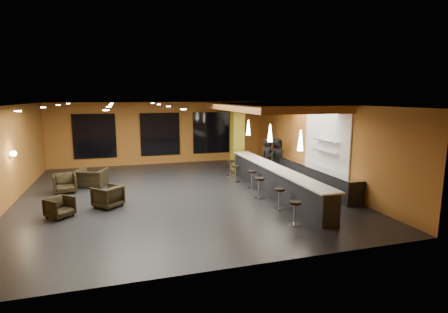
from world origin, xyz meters
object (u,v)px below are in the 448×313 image
object	(u,v)px
armchair_b	(108,196)
bar_stool_5	(231,166)
pendant_2	(248,128)
bar_stool_2	(259,185)
armchair_c	(65,183)
staff_c	(277,156)
staff_a	(267,158)
pendant_1	(270,133)
bar_counter	(274,180)
bar_stool_4	(236,172)
column	(237,137)
armchair_a	(60,207)
prep_counter	(312,176)
armchair_d	(91,178)
pendant_0	(300,140)
bar_stool_1	(279,196)
bar_stool_3	(252,177)
bar_stool_0	(295,210)
staff_b	(269,157)

from	to	relation	value
armchair_b	bar_stool_5	xyz separation A→B (m)	(5.59, 3.37, 0.10)
pendant_2	bar_stool_2	bearing A→B (deg)	-104.03
armchair_b	armchair_c	bearing A→B (deg)	-98.77
staff_c	staff_a	bearing A→B (deg)	-167.72
pendant_1	pendant_2	bearing A→B (deg)	90.00
bar_counter	bar_stool_4	bearing A→B (deg)	114.71
column	armchair_a	distance (m)	9.55
pendant_2	bar_stool_4	size ratio (longest dim) A/B	0.91
prep_counter	bar_stool_5	bearing A→B (deg)	134.70
column	staff_c	world-z (taller)	column
pendant_2	staff_c	xyz separation A→B (m)	(1.60, 0.16, -1.46)
prep_counter	armchair_d	distance (m)	9.45
pendant_0	bar_stool_1	size ratio (longest dim) A/B	0.95
pendant_2	prep_counter	bearing A→B (deg)	-51.34
bar_counter	prep_counter	distance (m)	2.06
pendant_0	armchair_b	distance (m)	6.92
armchair_d	column	bearing A→B (deg)	-146.90
armchair_a	bar_stool_3	size ratio (longest dim) A/B	0.93
armchair_d	bar_stool_5	world-z (taller)	bar_stool_5
armchair_c	prep_counter	bearing A→B (deg)	-21.87
staff_a	armchair_a	size ratio (longest dim) A/B	2.54
armchair_d	bar_stool_0	world-z (taller)	armchair_d
armchair_c	bar_stool_1	xyz separation A→B (m)	(7.32, -4.36, 0.08)
column	bar_stool_5	size ratio (longest dim) A/B	4.59
armchair_a	armchair_c	world-z (taller)	armchair_c
pendant_0	armchair_a	distance (m)	8.14
staff_c	armchair_a	bearing A→B (deg)	179.82
bar_counter	bar_stool_0	world-z (taller)	bar_counter
staff_a	armchair_b	bearing A→B (deg)	-174.64
column	bar_stool_3	xyz separation A→B (m)	(-0.65, -3.84, -1.25)
bar_counter	pendant_2	distance (m)	3.52
prep_counter	bar_stool_4	world-z (taller)	prep_counter
armchair_c	column	bearing A→B (deg)	4.18
bar_stool_2	armchair_b	bearing A→B (deg)	174.23
staff_a	armchair_a	distance (m)	9.23
staff_a	bar_stool_0	bearing A→B (deg)	-121.02
bar_stool_4	bar_stool_5	size ratio (longest dim) A/B	1.00
bar_counter	armchair_d	xyz separation A→B (m)	(-7.09, 3.06, -0.12)
staff_b	armchair_c	distance (m)	9.56
armchair_b	armchair_c	distance (m)	2.98
bar_stool_0	bar_stool_5	distance (m)	6.77
pendant_1	bar_stool_2	bearing A→B (deg)	-128.75
bar_counter	prep_counter	xyz separation A→B (m)	(2.00, 0.50, -0.07)
bar_stool_0	bar_stool_1	world-z (taller)	bar_stool_1
pendant_2	bar_stool_5	xyz separation A→B (m)	(-0.76, 0.29, -1.86)
staff_a	staff_c	distance (m)	0.98
pendant_2	bar_stool_4	bearing A→B (deg)	-134.58
staff_c	armchair_c	bearing A→B (deg)	161.98
armchair_a	bar_stool_2	world-z (taller)	bar_stool_2
prep_counter	pendant_1	size ratio (longest dim) A/B	8.57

